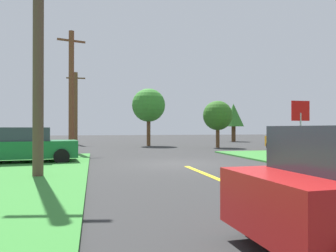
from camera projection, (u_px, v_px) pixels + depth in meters
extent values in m
plane|color=#2E2E2E|center=(180.00, 164.00, 14.45)|extent=(120.00, 120.00, 0.00)
cube|color=yellow|center=(282.00, 205.00, 6.65)|extent=(0.20, 14.00, 0.01)
cylinder|color=#9EA0A8|center=(301.00, 140.00, 13.40)|extent=(0.07, 0.07, 2.22)
cube|color=red|center=(300.00, 111.00, 13.41)|extent=(0.83, 0.04, 0.83)
cube|color=orange|center=(293.00, 142.00, 21.90)|extent=(2.16, 4.49, 0.76)
cube|color=#2D3842|center=(295.00, 132.00, 21.72)|extent=(1.83, 2.50, 0.60)
cylinder|color=black|center=(270.00, 146.00, 23.20)|extent=(0.25, 0.69, 0.68)
cylinder|color=black|center=(294.00, 145.00, 23.54)|extent=(0.25, 0.69, 0.68)
cylinder|color=black|center=(293.00, 148.00, 20.26)|extent=(0.25, 0.69, 0.68)
cylinder|color=black|center=(320.00, 148.00, 20.59)|extent=(0.25, 0.69, 0.68)
cube|color=#196B33|center=(26.00, 149.00, 14.58)|extent=(4.60, 2.39, 0.76)
cube|color=#2D3842|center=(21.00, 134.00, 14.52)|extent=(2.61, 1.92, 0.60)
cylinder|color=black|center=(60.00, 154.00, 15.95)|extent=(0.70, 0.30, 0.68)
cylinder|color=black|center=(62.00, 157.00, 14.23)|extent=(0.70, 0.30, 0.68)
cylinder|color=black|center=(262.00, 211.00, 4.89)|extent=(0.69, 0.25, 0.68)
cylinder|color=brown|center=(38.00, 38.00, 10.33)|extent=(0.33, 0.33, 8.94)
cylinder|color=brown|center=(71.00, 92.00, 21.18)|extent=(0.34, 0.34, 7.93)
cube|color=brown|center=(71.00, 41.00, 21.21)|extent=(1.77, 0.60, 0.12)
cylinder|color=brown|center=(76.00, 108.00, 31.91)|extent=(0.36, 0.36, 7.07)
cube|color=brown|center=(76.00, 78.00, 31.92)|extent=(1.80, 0.18, 0.12)
cylinder|color=brown|center=(218.00, 137.00, 26.59)|extent=(0.30, 0.30, 1.66)
sphere|color=#2E661E|center=(218.00, 115.00, 26.60)|extent=(2.41, 2.41, 2.41)
cylinder|color=brown|center=(234.00, 134.00, 38.39)|extent=(0.48, 0.48, 1.79)
cone|color=#347B29|center=(234.00, 115.00, 38.41)|extent=(2.44, 2.44, 2.68)
cylinder|color=brown|center=(149.00, 132.00, 29.19)|extent=(0.34, 0.34, 2.46)
sphere|color=#35842B|center=(149.00, 105.00, 29.21)|extent=(2.99, 2.99, 2.99)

